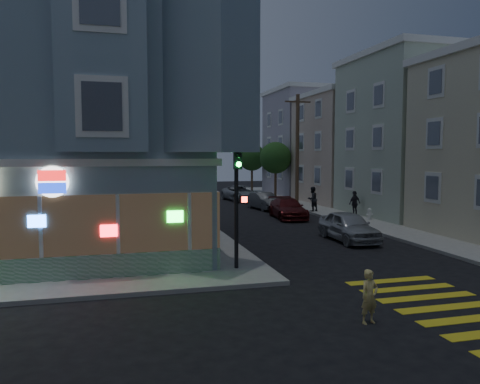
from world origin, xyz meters
name	(u,v)px	position (x,y,z in m)	size (l,w,h in m)	color
ground	(212,313)	(0.00, 0.00, 0.00)	(120.00, 120.00, 0.00)	black
sidewalk_ne	(419,203)	(23.00, 23.00, 0.07)	(24.00, 42.00, 0.15)	gray
corner_building	(34,120)	(-6.00, 10.98, 5.82)	(14.60, 14.60, 11.40)	slate
row_house_b	(441,138)	(19.50, 16.00, 5.40)	(12.00, 8.60, 10.50)	#B5C7AD
row_house_c	(372,150)	(19.50, 25.00, 4.65)	(12.00, 8.60, 9.00)	beige
row_house_d	(328,144)	(19.50, 34.00, 5.40)	(12.00, 8.60, 10.50)	#9992A1
utility_pole	(297,148)	(12.00, 24.00, 4.80)	(2.20, 0.30, 9.00)	#4C3826
street_tree_near	(276,158)	(12.20, 30.00, 3.94)	(3.00, 3.00, 5.30)	#4C3826
street_tree_far	(252,157)	(12.20, 38.00, 3.94)	(3.00, 3.00, 5.30)	#4C3826
running_child	(369,297)	(3.70, -1.74, 0.69)	(0.50, 0.33, 1.38)	tan
pedestrian_a	(312,199)	(11.30, 19.23, 1.04)	(0.87, 0.67, 1.78)	black
pedestrian_b	(355,203)	(13.00, 16.10, 0.99)	(0.99, 0.41, 1.68)	#25232B
parked_car_a	(349,226)	(8.60, 8.63, 0.73)	(1.73, 4.29, 1.46)	#A6AAAE
parked_car_b	(264,201)	(8.60, 22.30, 0.66)	(1.40, 4.01, 1.32)	#3E4044
parked_car_c	(288,208)	(8.60, 17.10, 0.67)	(1.88, 4.61, 1.34)	#501213
parked_car_d	(241,193)	(8.60, 29.33, 0.71)	(2.34, 5.08, 1.41)	#92979B
traffic_signal	(238,183)	(1.76, 4.04, 3.25)	(0.55, 0.51, 4.58)	black
fire_hydrant	(369,214)	(13.00, 14.19, 0.54)	(0.43, 0.25, 0.74)	silver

